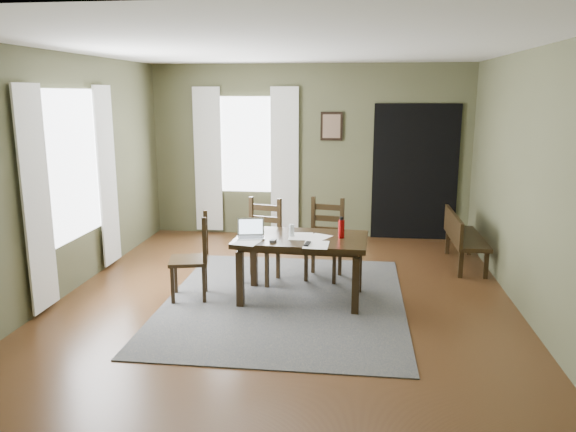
# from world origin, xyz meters

# --- Properties ---
(ground) EXTENTS (5.00, 6.00, 0.01)m
(ground) POSITION_xyz_m (0.00, 0.00, -0.01)
(ground) COLOR #492C16
(room_shell) EXTENTS (5.02, 6.02, 2.71)m
(room_shell) POSITION_xyz_m (0.00, 0.00, 1.80)
(room_shell) COLOR #4E5034
(room_shell) RESTS_ON ground
(rug) EXTENTS (2.60, 3.20, 0.01)m
(rug) POSITION_xyz_m (0.00, 0.00, 0.01)
(rug) COLOR #424242
(rug) RESTS_ON ground
(dining_table) EXTENTS (1.45, 0.91, 0.71)m
(dining_table) POSITION_xyz_m (0.18, 0.08, 0.63)
(dining_table) COLOR black
(dining_table) RESTS_ON rug
(chair_end) EXTENTS (0.50, 0.50, 0.95)m
(chair_end) POSITION_xyz_m (-1.02, -0.02, 0.47)
(chair_end) COLOR black
(chair_end) RESTS_ON rug
(chair_back_left) EXTENTS (0.53, 0.53, 1.00)m
(chair_back_left) POSITION_xyz_m (-0.38, 0.67, 0.49)
(chair_back_left) COLOR black
(chair_back_left) RESTS_ON rug
(chair_back_right) EXTENTS (0.49, 0.50, 0.98)m
(chair_back_right) POSITION_xyz_m (0.39, 0.87, 0.48)
(chair_back_right) COLOR black
(chair_back_right) RESTS_ON rug
(bench) EXTENTS (0.40, 1.25, 0.70)m
(bench) POSITION_xyz_m (2.16, 1.61, 0.42)
(bench) COLOR black
(bench) RESTS_ON ground
(laptop) EXTENTS (0.33, 0.28, 0.20)m
(laptop) POSITION_xyz_m (-0.37, 0.00, 0.77)
(laptop) COLOR #B7B7BC
(laptop) RESTS_ON dining_table
(computer_mouse) EXTENTS (0.07, 0.10, 0.03)m
(computer_mouse) POSITION_xyz_m (-0.10, -0.18, 0.73)
(computer_mouse) COLOR #3F3F42
(computer_mouse) RESTS_ON dining_table
(tv_remote) EXTENTS (0.07, 0.17, 0.02)m
(tv_remote) POSITION_xyz_m (0.27, -0.23, 0.73)
(tv_remote) COLOR black
(tv_remote) RESTS_ON dining_table
(drinking_glass) EXTENTS (0.08, 0.08, 0.13)m
(drinking_glass) POSITION_xyz_m (0.06, 0.10, 0.79)
(drinking_glass) COLOR silver
(drinking_glass) RESTS_ON dining_table
(water_bottle) EXTENTS (0.09, 0.09, 0.23)m
(water_bottle) POSITION_xyz_m (0.61, 0.09, 0.83)
(water_bottle) COLOR #A60C0D
(water_bottle) RESTS_ON dining_table
(paper_a) EXTENTS (0.31, 0.37, 0.00)m
(paper_a) POSITION_xyz_m (-0.37, -0.20, 0.72)
(paper_a) COLOR white
(paper_a) RESTS_ON dining_table
(paper_b) EXTENTS (0.26, 0.34, 0.00)m
(paper_b) POSITION_xyz_m (0.36, -0.23, 0.72)
(paper_b) COLOR white
(paper_b) RESTS_ON dining_table
(paper_c) EXTENTS (0.27, 0.35, 0.00)m
(paper_c) POSITION_xyz_m (0.17, 0.10, 0.72)
(paper_c) COLOR white
(paper_c) RESTS_ON dining_table
(paper_d) EXTENTS (0.34, 0.37, 0.00)m
(paper_d) POSITION_xyz_m (0.35, 0.08, 0.72)
(paper_d) COLOR white
(paper_d) RESTS_ON dining_table
(window_left) EXTENTS (0.01, 1.30, 1.70)m
(window_left) POSITION_xyz_m (-2.47, 0.20, 1.45)
(window_left) COLOR white
(window_left) RESTS_ON ground
(window_back) EXTENTS (1.00, 0.01, 1.50)m
(window_back) POSITION_xyz_m (-1.00, 2.97, 1.45)
(window_back) COLOR white
(window_back) RESTS_ON ground
(curtain_left_near) EXTENTS (0.03, 0.48, 2.30)m
(curtain_left_near) POSITION_xyz_m (-2.44, -0.62, 1.20)
(curtain_left_near) COLOR silver
(curtain_left_near) RESTS_ON ground
(curtain_left_far) EXTENTS (0.03, 0.48, 2.30)m
(curtain_left_far) POSITION_xyz_m (-2.44, 1.02, 1.20)
(curtain_left_far) COLOR silver
(curtain_left_far) RESTS_ON ground
(curtain_back_left) EXTENTS (0.44, 0.03, 2.30)m
(curtain_back_left) POSITION_xyz_m (-1.62, 2.94, 1.20)
(curtain_back_left) COLOR silver
(curtain_back_left) RESTS_ON ground
(curtain_back_right) EXTENTS (0.44, 0.03, 2.30)m
(curtain_back_right) POSITION_xyz_m (-0.38, 2.94, 1.20)
(curtain_back_right) COLOR silver
(curtain_back_right) RESTS_ON ground
(framed_picture) EXTENTS (0.34, 0.03, 0.44)m
(framed_picture) POSITION_xyz_m (0.35, 2.97, 1.75)
(framed_picture) COLOR black
(framed_picture) RESTS_ON ground
(doorway_back) EXTENTS (1.30, 0.03, 2.10)m
(doorway_back) POSITION_xyz_m (1.65, 2.97, 1.05)
(doorway_back) COLOR black
(doorway_back) RESTS_ON ground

